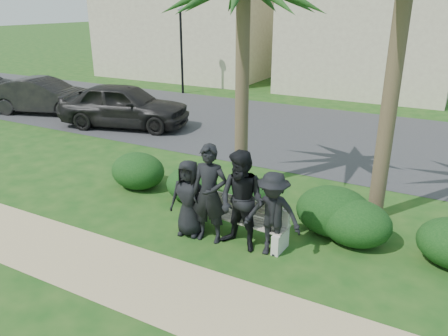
{
  "coord_description": "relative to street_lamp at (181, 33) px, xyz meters",
  "views": [
    {
      "loc": [
        3.43,
        -6.52,
        4.31
      ],
      "look_at": [
        -0.65,
        1.0,
        1.07
      ],
      "focal_mm": 35.0,
      "sensor_mm": 36.0,
      "label": 1
    }
  ],
  "objects": [
    {
      "name": "ground",
      "position": [
        9.0,
        -12.0,
        -2.94
      ],
      "size": [
        160.0,
        160.0,
        0.0
      ],
      "primitive_type": "plane",
      "color": "#154413",
      "rests_on": "ground"
    },
    {
      "name": "footpath",
      "position": [
        9.0,
        -13.8,
        -2.94
      ],
      "size": [
        30.0,
        1.6,
        0.01
      ],
      "primitive_type": "cube",
      "color": "tan",
      "rests_on": "ground"
    },
    {
      "name": "asphalt_street",
      "position": [
        9.0,
        -4.0,
        -2.94
      ],
      "size": [
        160.0,
        8.0,
        0.01
      ],
      "primitive_type": "cube",
      "color": "#2D2D30",
      "rests_on": "ground"
    },
    {
      "name": "stucco_bldg_left",
      "position": [
        -3.0,
        6.0,
        0.72
      ],
      "size": [
        10.4,
        8.4,
        7.3
      ],
      "color": "tan",
      "rests_on": "ground"
    },
    {
      "name": "stucco_bldg_right",
      "position": [
        8.0,
        6.0,
        0.72
      ],
      "size": [
        8.4,
        8.4,
        7.3
      ],
      "color": "tan",
      "rests_on": "ground"
    },
    {
      "name": "street_lamp",
      "position": [
        0.0,
        0.0,
        0.0
      ],
      "size": [
        0.36,
        0.36,
        4.29
      ],
      "color": "black",
      "rests_on": "ground"
    },
    {
      "name": "park_bench",
      "position": [
        9.0,
        -11.73,
        -2.61
      ],
      "size": [
        2.15,
        0.62,
        0.74
      ],
      "rotation": [
        0.0,
        0.0,
        -0.06
      ],
      "color": "gray",
      "rests_on": "ground"
    },
    {
      "name": "man_a",
      "position": [
        8.17,
        -12.08,
        -2.17
      ],
      "size": [
        0.82,
        0.6,
        1.54
      ],
      "primitive_type": "imported",
      "rotation": [
        0.0,
        0.0,
        0.15
      ],
      "color": "black",
      "rests_on": "ground"
    },
    {
      "name": "man_b",
      "position": [
        8.64,
        -12.1,
        -1.98
      ],
      "size": [
        0.76,
        0.56,
        1.93
      ],
      "primitive_type": "imported",
      "rotation": [
        0.0,
        0.0,
        0.14
      ],
      "color": "black",
      "rests_on": "ground"
    },
    {
      "name": "man_c",
      "position": [
        9.31,
        -12.08,
        -1.99
      ],
      "size": [
        1.03,
        0.86,
        1.9
      ],
      "primitive_type": "imported",
      "rotation": [
        0.0,
        0.0,
        -0.16
      ],
      "color": "black",
      "rests_on": "ground"
    },
    {
      "name": "man_d",
      "position": [
        9.88,
        -12.01,
        -2.14
      ],
      "size": [
        1.11,
        0.74,
        1.6
      ],
      "primitive_type": "imported",
      "rotation": [
        0.0,
        0.0,
        0.15
      ],
      "color": "black",
      "rests_on": "ground"
    },
    {
      "name": "hedge_a",
      "position": [
        5.76,
        -10.69,
        -2.49
      ],
      "size": [
        1.38,
        1.14,
        0.9
      ],
      "primitive_type": "ellipsoid",
      "color": "black",
      "rests_on": "ground"
    },
    {
      "name": "hedge_b",
      "position": [
        7.36,
        -10.72,
        -2.54
      ],
      "size": [
        1.24,
        1.03,
        0.81
      ],
      "primitive_type": "ellipsoid",
      "color": "black",
      "rests_on": "ground"
    },
    {
      "name": "hedge_c",
      "position": [
        8.66,
        -10.4,
        -2.6
      ],
      "size": [
        1.05,
        0.87,
        0.68
      ],
      "primitive_type": "ellipsoid",
      "color": "black",
      "rests_on": "ground"
    },
    {
      "name": "hedge_d",
      "position": [
        10.64,
        -10.67,
        -2.45
      ],
      "size": [
        1.5,
        1.24,
        0.98
      ],
      "primitive_type": "ellipsoid",
      "color": "black",
      "rests_on": "ground"
    },
    {
      "name": "hedge_e",
      "position": [
        11.12,
        -10.88,
        -2.5
      ],
      "size": [
        1.35,
        1.12,
        0.88
      ],
      "primitive_type": "ellipsoid",
      "color": "black",
      "rests_on": "ground"
    },
    {
      "name": "car_a",
      "position": [
        1.73,
        -6.43,
        -2.14
      ],
      "size": [
        5.04,
        3.06,
        1.61
      ],
      "primitive_type": "imported",
      "rotation": [
        0.0,
        0.0,
        1.84
      ],
      "color": "black",
      "rests_on": "ground"
    },
    {
      "name": "car_b",
      "position": [
        -2.64,
        -6.35,
        -2.22
      ],
      "size": [
        4.63,
        2.81,
        1.44
      ],
      "primitive_type": "imported",
      "rotation": [
        0.0,
        0.0,
        1.89
      ],
      "color": "black",
      "rests_on": "ground"
    }
  ]
}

